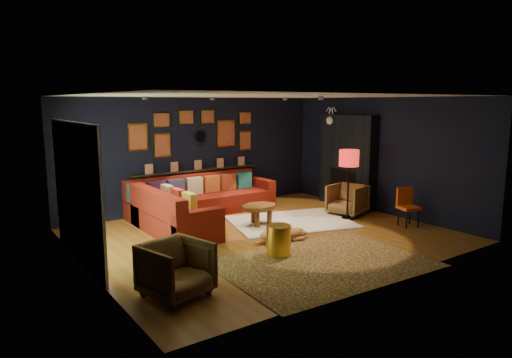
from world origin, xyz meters
TOP-DOWN VIEW (x-y plane):
  - floor at (0.00, 0.00)m, footprint 6.50×6.50m
  - room_walls at (0.00, 0.00)m, footprint 6.50×6.50m
  - sectional at (-0.61, 1.81)m, footprint 3.41×2.69m
  - ledge at (0.00, 2.68)m, footprint 3.20×0.12m
  - gallery_wall at (-0.01, 2.72)m, footprint 3.15×0.04m
  - sunburst_mirror at (0.10, 2.72)m, footprint 0.47×0.16m
  - fireplace at (3.09, 0.90)m, footprint 0.31×1.60m
  - deer_head at (3.14, 1.40)m, footprint 0.50×0.28m
  - sliding_door at (-3.22, 0.60)m, footprint 0.06×2.80m
  - ceiling_spots at (-0.00, 0.80)m, footprint 3.30×2.50m
  - shag_rug at (0.98, 0.44)m, footprint 2.82×2.37m
  - leopard_rug at (-0.17, -1.78)m, footprint 3.27×2.41m
  - coffee_table at (0.29, 0.61)m, footprint 0.88×0.70m
  - pouf at (-1.30, 1.50)m, footprint 0.50×0.50m
  - armchair_left at (-2.55, -1.55)m, footprint 0.93×0.90m
  - armchair_right at (2.45, 0.26)m, footprint 0.86×0.89m
  - gold_stool at (-0.50, -1.06)m, footprint 0.41×0.41m
  - orange_chair at (2.77, -1.08)m, footprint 0.46×0.46m
  - floor_lamp at (2.14, -0.05)m, footprint 0.42×0.42m
  - dog at (-0.00, -0.49)m, footprint 1.19×0.77m

SIDE VIEW (x-z plane):
  - floor at x=0.00m, z-range 0.00..0.00m
  - leopard_rug at x=-0.17m, z-range 0.00..0.02m
  - shag_rug at x=0.98m, z-range 0.00..0.03m
  - dog at x=0.00m, z-range 0.02..0.37m
  - pouf at x=-1.30m, z-range 0.03..0.36m
  - gold_stool at x=-0.50m, z-range 0.00..0.51m
  - sectional at x=-0.61m, z-range -0.11..0.75m
  - coffee_table at x=0.29m, z-range 0.16..0.56m
  - armchair_right at x=2.45m, z-range 0.00..0.75m
  - armchair_left at x=-2.55m, z-range 0.00..0.79m
  - orange_chair at x=2.77m, z-range 0.07..0.85m
  - ledge at x=0.00m, z-range 0.90..0.94m
  - fireplace at x=3.09m, z-range -0.08..2.12m
  - sliding_door at x=-3.22m, z-range 0.00..2.20m
  - floor_lamp at x=2.14m, z-range 0.51..2.01m
  - room_walls at x=0.00m, z-range -1.66..4.84m
  - sunburst_mirror at x=0.10m, z-range 1.46..1.93m
  - gallery_wall at x=-0.01m, z-range 1.30..2.32m
  - deer_head at x=3.14m, z-range 1.83..2.28m
  - ceiling_spots at x=0.00m, z-range 2.53..2.59m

